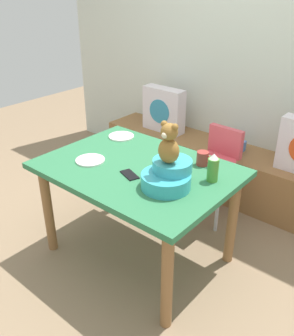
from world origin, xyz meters
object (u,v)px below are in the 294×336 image
Objects in this scene: highchair at (215,163)px; infant_seat_teal at (168,176)px; pillow_floral_left at (164,110)px; dinner_plate_near at (121,136)px; cell_phone at (130,175)px; book_stack at (233,145)px; coffee_mug at (203,158)px; ketchup_bottle at (213,168)px; dinner_plate_far at (90,160)px; dining_table at (138,180)px; teddy_bear at (169,144)px.

infant_seat_teal is (0.16, -0.85, 0.29)m from highchair.
highchair is at bearing -25.78° from pillow_floral_left.
dinner_plate_near is 1.39× the size of cell_phone.
book_stack is 0.61× the size of infant_seat_teal.
pillow_floral_left is at bearing 138.92° from coffee_mug.
infant_seat_teal is 0.29m from ketchup_bottle.
dinner_plate_near is at bearing 170.98° from ketchup_bottle.
dinner_plate_far is (-0.62, -0.45, -0.04)m from coffee_mug.
dinner_plate_far is 0.35m from cell_phone.
pillow_floral_left is 0.93m from dinner_plate_near.
pillow_floral_left reaches higher than cell_phone.
ketchup_bottle is 1.28× the size of cell_phone.
infant_seat_teal is at bearing -126.04° from ketchup_bottle.
book_stack is 1.43m from dinner_plate_far.
book_stack is at bearing 100.36° from infant_seat_teal.
dinner_plate_near is at bearing 68.64° from cell_phone.
dining_table is at bearing -93.57° from book_stack.
infant_seat_teal is 1.78× the size of ketchup_bottle.
dinner_plate_far is at bearing -73.34° from pillow_floral_left.
dinner_plate_near is (-0.75, 0.38, -0.27)m from teddy_bear.
coffee_mug is (0.16, -0.48, 0.27)m from highchair.
dinner_plate_far reaches higher than book_stack.
infant_seat_teal reaches higher than cell_phone.
teddy_bear reaches higher than dinner_plate_near.
teddy_bear is 1.25× the size of dinner_plate_near.
dining_table is 5.11× the size of teddy_bear.
dinner_plate_near and dinner_plate_far have the same top height.
pillow_floral_left reaches higher than dinner_plate_far.
teddy_bear is (0.24, -1.29, 0.51)m from book_stack.
pillow_floral_left reaches higher than book_stack.
dining_table is at bearing -101.33° from highchair.
highchair reaches higher than cell_phone.
book_stack is 1.18m from ketchup_bottle.
pillow_floral_left is 1.66m from teddy_bear.
coffee_mug is 0.51m from cell_phone.
teddy_bear is 2.08× the size of coffee_mug.
highchair is 1.06m from dinner_plate_far.
highchair is at bearing -79.60° from book_stack.
teddy_bear is (1.02, -1.27, 0.34)m from pillow_floral_left.
infant_seat_teal is at bearing -59.79° from cell_phone.
dinner_plate_near reaches higher than cell_phone.
dinner_plate_near is at bearing -141.26° from highchair.
dinner_plate_near reaches higher than dining_table.
infant_seat_teal is at bearing -90.84° from coffee_mug.
highchair is (0.16, 0.78, -0.12)m from dining_table.
teddy_bear reaches higher than book_stack.
dining_table is at bearing 166.40° from teddy_bear.
dining_table is 3.87× the size of infant_seat_teal.
infant_seat_teal is 0.84m from dinner_plate_near.
cell_phone is (0.35, 0.02, -0.00)m from dinner_plate_far.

